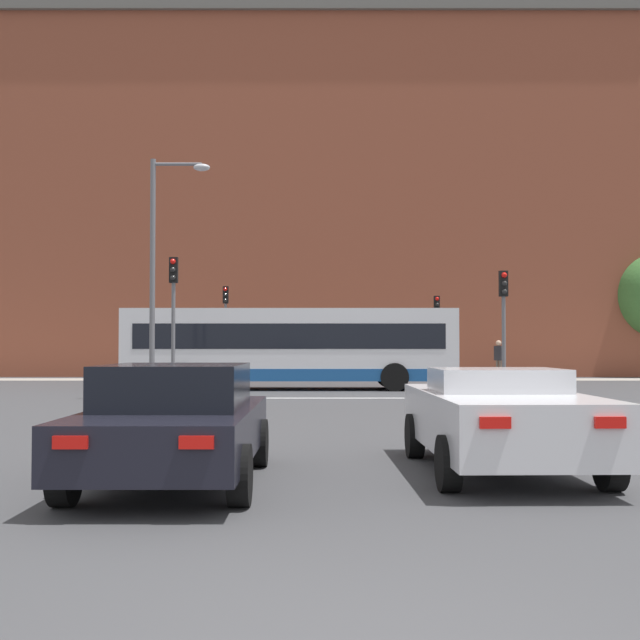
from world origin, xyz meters
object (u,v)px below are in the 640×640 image
(street_lamp_junction, at_px, (163,254))
(pedestrian_waiting, at_px, (499,356))
(bus_crossing_lead, at_px, (291,346))
(traffic_light_far_right, at_px, (438,323))
(pedestrian_walking_east, at_px, (424,359))
(traffic_light_near_left, at_px, (174,303))
(car_saloon_left, at_px, (176,422))
(car_roadster_right, at_px, (500,417))
(traffic_light_near_right, at_px, (504,312))
(traffic_light_far_left, at_px, (226,317))

(street_lamp_junction, height_order, pedestrian_waiting, street_lamp_junction)
(street_lamp_junction, bearing_deg, pedestrian_waiting, 47.32)
(street_lamp_junction, bearing_deg, bus_crossing_lead, 56.38)
(traffic_light_far_right, xyz_separation_m, pedestrian_walking_east, (-0.55, 0.68, -1.66))
(traffic_light_near_left, height_order, pedestrian_walking_east, traffic_light_near_left)
(car_saloon_left, relative_size, traffic_light_far_right, 1.12)
(car_roadster_right, height_order, traffic_light_near_right, traffic_light_near_right)
(traffic_light_near_right, bearing_deg, bus_crossing_lead, 145.58)
(traffic_light_far_left, distance_m, traffic_light_near_left, 12.49)
(pedestrian_waiting, bearing_deg, car_roadster_right, -58.73)
(traffic_light_near_left, distance_m, traffic_light_far_right, 15.56)
(traffic_light_near_right, relative_size, street_lamp_junction, 0.54)
(traffic_light_near_right, height_order, traffic_light_near_left, traffic_light_near_left)
(traffic_light_near_left, distance_m, street_lamp_junction, 1.71)
(car_saloon_left, relative_size, traffic_light_near_left, 1.00)
(traffic_light_near_left, distance_m, pedestrian_walking_east, 15.87)
(car_saloon_left, xyz_separation_m, car_roadster_right, (4.04, 0.88, -0.02))
(bus_crossing_lead, height_order, street_lamp_junction, street_lamp_junction)
(car_roadster_right, relative_size, traffic_light_near_left, 1.02)
(car_saloon_left, height_order, traffic_light_far_left, traffic_light_far_left)
(car_saloon_left, height_order, pedestrian_walking_east, pedestrian_walking_east)
(bus_crossing_lead, xyz_separation_m, traffic_light_near_right, (6.81, -4.67, 1.09))
(car_saloon_left, bearing_deg, pedestrian_walking_east, 76.66)
(traffic_light_far_left, distance_m, pedestrian_waiting, 13.19)
(car_roadster_right, relative_size, pedestrian_waiting, 2.40)
(bus_crossing_lead, relative_size, pedestrian_waiting, 6.50)
(bus_crossing_lead, relative_size, traffic_light_far_left, 2.76)
(traffic_light_far_right, bearing_deg, bus_crossing_lead, -131.55)
(car_roadster_right, xyz_separation_m, traffic_light_near_left, (-6.90, 14.49, 2.22))
(street_lamp_junction, distance_m, pedestrian_waiting, 19.97)
(car_saloon_left, xyz_separation_m, pedestrian_waiting, (10.31, 28.99, 0.38))
(car_saloon_left, relative_size, traffic_light_far_left, 1.00)
(car_saloon_left, relative_size, street_lamp_junction, 0.60)
(traffic_light_far_left, height_order, traffic_light_near_right, traffic_light_far_left)
(car_saloon_left, distance_m, pedestrian_waiting, 30.77)
(traffic_light_near_left, height_order, traffic_light_far_right, traffic_light_near_left)
(bus_crossing_lead, xyz_separation_m, traffic_light_far_right, (6.48, 7.32, 1.06))
(car_roadster_right, bearing_deg, traffic_light_far_left, 102.80)
(traffic_light_far_left, relative_size, pedestrian_waiting, 2.36)
(bus_crossing_lead, bearing_deg, car_saloon_left, -1.78)
(street_lamp_junction, relative_size, pedestrian_waiting, 3.91)
(car_saloon_left, height_order, traffic_light_near_right, traffic_light_near_right)
(bus_crossing_lead, relative_size, traffic_light_far_right, 3.10)
(bus_crossing_lead, distance_m, pedestrian_waiting, 13.21)
(traffic_light_near_right, bearing_deg, pedestrian_waiting, 78.09)
(car_saloon_left, xyz_separation_m, traffic_light_near_left, (-2.85, 15.37, 2.20))
(car_roadster_right, height_order, traffic_light_far_left, traffic_light_far_left)
(traffic_light_far_left, xyz_separation_m, traffic_light_far_right, (9.80, -0.53, -0.29))
(bus_crossing_lead, distance_m, traffic_light_far_right, 9.83)
(traffic_light_near_right, bearing_deg, street_lamp_junction, -175.41)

